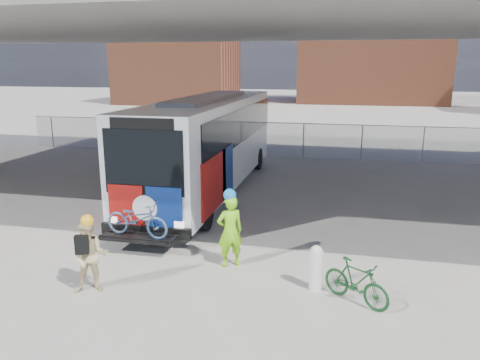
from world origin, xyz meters
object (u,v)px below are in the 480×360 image
(bus, at_px, (209,137))
(bollard, at_px, (316,266))
(cyclist_hivis, at_px, (230,229))
(cyclist_tan, at_px, (90,256))
(bike_parked, at_px, (356,282))

(bus, xyz_separation_m, bollard, (4.66, -7.59, -1.55))
(bus, relative_size, cyclist_hivis, 6.60)
(cyclist_tan, distance_m, bike_parked, 5.67)
(cyclist_tan, bearing_deg, bike_parked, -14.20)
(bike_parked, bearing_deg, bus, 69.09)
(bus, height_order, cyclist_hivis, bus)
(bollard, relative_size, cyclist_hivis, 0.53)
(bus, relative_size, cyclist_tan, 7.32)
(cyclist_hivis, bearing_deg, cyclist_tan, 5.04)
(bollard, xyz_separation_m, cyclist_hivis, (-2.14, 0.82, 0.39))
(cyclist_hivis, xyz_separation_m, bike_parked, (2.99, -1.23, -0.48))
(bollard, height_order, cyclist_tan, cyclist_tan)
(bollard, height_order, cyclist_hivis, cyclist_hivis)
(cyclist_tan, height_order, bike_parked, cyclist_tan)
(bollard, xyz_separation_m, cyclist_tan, (-4.74, -1.18, 0.28))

